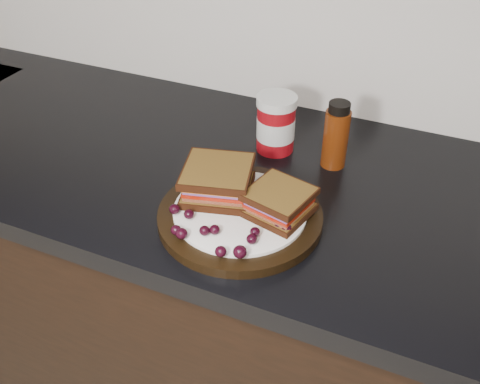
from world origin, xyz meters
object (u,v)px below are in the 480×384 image
object	(u,v)px
oil_bottle	(336,135)
sandwich_left	(218,181)
plate	(240,216)
condiment_jar	(276,124)

from	to	relation	value
oil_bottle	sandwich_left	bearing A→B (deg)	-126.87
plate	oil_bottle	xyz separation A→B (m)	(0.10, 0.23, 0.06)
sandwich_left	oil_bottle	distance (m)	0.25
plate	sandwich_left	xyz separation A→B (m)	(-0.05, 0.03, 0.04)
plate	condiment_jar	world-z (taller)	condiment_jar
sandwich_left	condiment_jar	distance (m)	0.21
sandwich_left	condiment_jar	bearing A→B (deg)	67.92
plate	oil_bottle	distance (m)	0.26
oil_bottle	condiment_jar	bearing A→B (deg)	176.32
condiment_jar	oil_bottle	size ratio (longest dim) A/B	0.88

